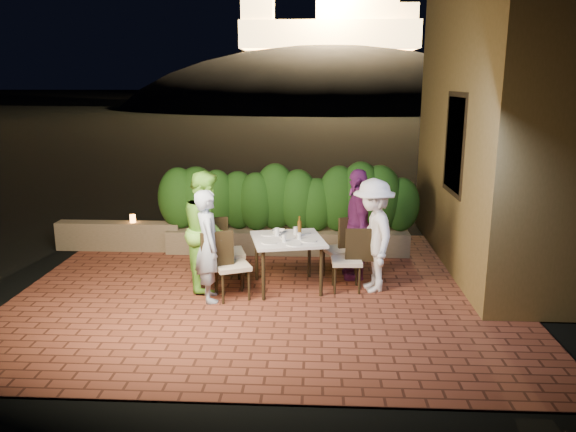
# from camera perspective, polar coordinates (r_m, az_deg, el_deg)

# --- Properties ---
(ground) EXTENTS (400.00, 400.00, 0.00)m
(ground) POSITION_cam_1_polar(r_m,az_deg,el_deg) (7.77, -2.45, -8.78)
(ground) COLOR black
(ground) RESTS_ON ground
(terrace_floor) EXTENTS (7.00, 6.00, 0.15)m
(terrace_floor) POSITION_cam_1_polar(r_m,az_deg,el_deg) (8.25, -2.12, -7.82)
(terrace_floor) COLOR brown
(terrace_floor) RESTS_ON ground
(building_wall) EXTENTS (1.60, 5.00, 5.00)m
(building_wall) POSITION_cam_1_polar(r_m,az_deg,el_deg) (9.62, 20.84, 10.12)
(building_wall) COLOR olive
(building_wall) RESTS_ON ground
(window_pane) EXTENTS (0.08, 1.00, 1.40)m
(window_pane) POSITION_cam_1_polar(r_m,az_deg,el_deg) (8.96, 16.75, 7.02)
(window_pane) COLOR black
(window_pane) RESTS_ON building_wall
(window_frame) EXTENTS (0.06, 1.15, 1.55)m
(window_frame) POSITION_cam_1_polar(r_m,az_deg,el_deg) (8.96, 16.69, 7.03)
(window_frame) COLOR black
(window_frame) RESTS_ON building_wall
(planter) EXTENTS (4.20, 0.55, 0.40)m
(planter) POSITION_cam_1_polar(r_m,az_deg,el_deg) (9.85, -0.08, -2.54)
(planter) COLOR #6F6147
(planter) RESTS_ON ground
(hedge) EXTENTS (4.00, 0.70, 1.10)m
(hedge) POSITION_cam_1_polar(r_m,az_deg,el_deg) (9.67, -0.08, 1.73)
(hedge) COLOR #194111
(hedge) RESTS_ON planter
(parapet) EXTENTS (2.20, 0.30, 0.50)m
(parapet) POSITION_cam_1_polar(r_m,az_deg,el_deg) (10.43, -16.79, -1.94)
(parapet) COLOR #6F6147
(parapet) RESTS_ON ground
(hill) EXTENTS (52.00, 40.00, 22.00)m
(hill) POSITION_cam_1_polar(r_m,az_deg,el_deg) (67.52, 4.01, 7.59)
(hill) COLOR black
(hill) RESTS_ON ground
(fortress) EXTENTS (26.00, 8.00, 8.00)m
(fortress) POSITION_cam_1_polar(r_m,az_deg,el_deg) (67.59, 4.22, 19.91)
(fortress) COLOR #FFCC7A
(fortress) RESTS_ON hill
(dining_table) EXTENTS (1.17, 1.17, 0.75)m
(dining_table) POSITION_cam_1_polar(r_m,az_deg,el_deg) (8.11, -0.04, -4.81)
(dining_table) COLOR white
(dining_table) RESTS_ON ground
(plate_nw) EXTENTS (0.22, 0.22, 0.01)m
(plate_nw) POSITION_cam_1_polar(r_m,az_deg,el_deg) (7.77, -1.90, -2.70)
(plate_nw) COLOR white
(plate_nw) RESTS_ON dining_table
(plate_sw) EXTENTS (0.22, 0.22, 0.01)m
(plate_sw) POSITION_cam_1_polar(r_m,az_deg,el_deg) (8.19, -2.01, -1.86)
(plate_sw) COLOR white
(plate_sw) RESTS_ON dining_table
(plate_ne) EXTENTS (0.23, 0.23, 0.01)m
(plate_ne) POSITION_cam_1_polar(r_m,az_deg,el_deg) (7.86, 2.12, -2.51)
(plate_ne) COLOR white
(plate_ne) RESTS_ON dining_table
(plate_se) EXTENTS (0.23, 0.23, 0.01)m
(plate_se) POSITION_cam_1_polar(r_m,az_deg,el_deg) (8.26, 1.48, -1.71)
(plate_se) COLOR white
(plate_se) RESTS_ON dining_table
(plate_centre) EXTENTS (0.22, 0.22, 0.01)m
(plate_centre) POSITION_cam_1_polar(r_m,az_deg,el_deg) (8.01, -0.05, -2.19)
(plate_centre) COLOR white
(plate_centre) RESTS_ON dining_table
(plate_front) EXTENTS (0.22, 0.22, 0.01)m
(plate_front) POSITION_cam_1_polar(r_m,az_deg,el_deg) (7.68, 0.61, -2.89)
(plate_front) COLOR white
(plate_front) RESTS_ON dining_table
(glass_nw) EXTENTS (0.06, 0.06, 0.10)m
(glass_nw) POSITION_cam_1_polar(r_m,az_deg,el_deg) (7.81, -0.41, -2.28)
(glass_nw) COLOR silver
(glass_nw) RESTS_ON dining_table
(glass_sw) EXTENTS (0.07, 0.07, 0.12)m
(glass_sw) POSITION_cam_1_polar(r_m,az_deg,el_deg) (8.10, -1.13, -1.63)
(glass_sw) COLOR silver
(glass_sw) RESTS_ON dining_table
(glass_ne) EXTENTS (0.06, 0.06, 0.10)m
(glass_ne) POSITION_cam_1_polar(r_m,az_deg,el_deg) (7.92, 1.15, -2.06)
(glass_ne) COLOR silver
(glass_ne) RESTS_ON dining_table
(glass_se) EXTENTS (0.07, 0.07, 0.11)m
(glass_se) POSITION_cam_1_polar(r_m,az_deg,el_deg) (8.19, 0.79, -1.48)
(glass_se) COLOR silver
(glass_se) RESTS_ON dining_table
(beer_bottle) EXTENTS (0.06, 0.06, 0.30)m
(beer_bottle) POSITION_cam_1_polar(r_m,az_deg,el_deg) (8.05, 1.17, -1.06)
(beer_bottle) COLOR #51330D
(beer_bottle) RESTS_ON dining_table
(bowl) EXTENTS (0.22, 0.22, 0.05)m
(bowl) POSITION_cam_1_polar(r_m,az_deg,el_deg) (8.28, -0.98, -1.55)
(bowl) COLOR white
(bowl) RESTS_ON dining_table
(chair_left_front) EXTENTS (0.59, 0.59, 0.96)m
(chair_left_front) POSITION_cam_1_polar(r_m,az_deg,el_deg) (7.76, -5.70, -4.91)
(chair_left_front) COLOR black
(chair_left_front) RESTS_ON ground
(chair_left_back) EXTENTS (0.59, 0.59, 1.03)m
(chair_left_back) POSITION_cam_1_polar(r_m,az_deg,el_deg) (8.23, -6.21, -3.59)
(chair_left_back) COLOR black
(chair_left_back) RESTS_ON ground
(chair_right_front) EXTENTS (0.44, 0.44, 0.91)m
(chair_right_front) POSITION_cam_1_polar(r_m,az_deg,el_deg) (8.05, 5.96, -4.43)
(chair_right_front) COLOR black
(chair_right_front) RESTS_ON ground
(chair_right_back) EXTENTS (0.58, 0.58, 0.94)m
(chair_right_back) POSITION_cam_1_polar(r_m,az_deg,el_deg) (8.50, 5.28, -3.32)
(chair_right_back) COLOR black
(chair_right_back) RESTS_ON ground
(diner_blue) EXTENTS (0.52, 0.65, 1.54)m
(diner_blue) POSITION_cam_1_polar(r_m,az_deg,el_deg) (7.64, -8.07, -3.01)
(diner_blue) COLOR #9DB0CA
(diner_blue) RESTS_ON ground
(diner_green) EXTENTS (0.78, 0.93, 1.71)m
(diner_green) POSITION_cam_1_polar(r_m,az_deg,el_deg) (8.11, -8.24, -1.42)
(diner_green) COLOR #76CA3F
(diner_green) RESTS_ON ground
(diner_white) EXTENTS (0.79, 1.14, 1.62)m
(diner_white) POSITION_cam_1_polar(r_m,az_deg,el_deg) (8.01, 8.63, -1.97)
(diner_white) COLOR white
(diner_white) RESTS_ON ground
(diner_purple) EXTENTS (0.47, 1.01, 1.68)m
(diner_purple) POSITION_cam_1_polar(r_m,az_deg,el_deg) (8.49, 7.06, -0.81)
(diner_purple) COLOR #672260
(diner_purple) RESTS_ON ground
(parapet_lamp) EXTENTS (0.10, 0.10, 0.14)m
(parapet_lamp) POSITION_cam_1_polar(r_m,az_deg,el_deg) (10.26, -15.49, -0.25)
(parapet_lamp) COLOR orange
(parapet_lamp) RESTS_ON parapet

